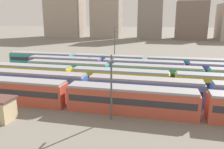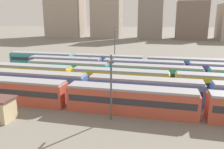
{
  "view_description": "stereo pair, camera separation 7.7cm",
  "coord_description": "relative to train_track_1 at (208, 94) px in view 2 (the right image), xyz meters",
  "views": [
    {
      "loc": [
        20.83,
        -29.53,
        12.94
      ],
      "look_at": [
        10.92,
        13.0,
        2.04
      ],
      "focal_mm": 36.46,
      "sensor_mm": 36.0,
      "label": 1
    },
    {
      "loc": [
        20.91,
        -29.52,
        12.94
      ],
      "look_at": [
        10.92,
        13.0,
        2.04
      ],
      "focal_mm": 36.46,
      "sensor_mm": 36.0,
      "label": 2
    }
  ],
  "objects": [
    {
      "name": "train_track_1",
      "position": [
        0.0,
        0.0,
        0.0
      ],
      "size": [
        74.7,
        3.06,
        3.75
      ],
      "color": "#4C70BC",
      "rests_on": "ground_plane"
    },
    {
      "name": "train_track_3",
      "position": [
        -8.14,
        10.4,
        -0.0
      ],
      "size": [
        55.8,
        3.06,
        3.75
      ],
      "color": "teal",
      "rests_on": "ground_plane"
    },
    {
      "name": "signal_hut",
      "position": [
        -26.91,
        -11.42,
        -0.35
      ],
      "size": [
        3.6,
        3.0,
        3.04
      ],
      "color": "#C6B284",
      "rests_on": "ground_plane"
    },
    {
      "name": "distant_building_1",
      "position": [
        -45.8,
        116.52,
        22.64
      ],
      "size": [
        19.26,
        13.0,
        49.09
      ],
      "primitive_type": "cube",
      "color": "#A89989",
      "rests_on": "ground_plane"
    },
    {
      "name": "distant_building_2",
      "position": [
        -16.45,
        116.52,
        17.87
      ],
      "size": [
        14.89,
        17.38,
        39.54
      ],
      "primitive_type": "cube",
      "color": "gray",
      "rests_on": "ground_plane"
    },
    {
      "name": "catenary_pole_0",
      "position": [
        -12.93,
        -8.05,
        2.91
      ],
      "size": [
        0.24,
        3.2,
        8.57
      ],
      "color": "#4C4C51",
      "rests_on": "ground_plane"
    },
    {
      "name": "train_track_5",
      "position": [
        -1.65,
        20.8,
        0.0
      ],
      "size": [
        93.6,
        3.06,
        3.75
      ],
      "color": "teal",
      "rests_on": "ground_plane"
    },
    {
      "name": "ground_plane",
      "position": [
        -27.46,
        7.8,
        -1.9
      ],
      "size": [
        600.0,
        600.0,
        0.0
      ],
      "primitive_type": "plane",
      "color": "slate"
    },
    {
      "name": "distant_building_3",
      "position": [
        8.1,
        116.52,
        9.45
      ],
      "size": [
        17.96,
        17.85,
        22.71
      ],
      "primitive_type": "cube",
      "color": "#7A665B",
      "rests_on": "ground_plane"
    },
    {
      "name": "catenary_pole_1",
      "position": [
        -19.5,
        23.52,
        3.97
      ],
      "size": [
        0.24,
        3.2,
        10.63
      ],
      "color": "#4C4C51",
      "rests_on": "ground_plane"
    },
    {
      "name": "distant_building_0",
      "position": [
        -75.26,
        116.52,
        16.41
      ],
      "size": [
        24.39,
        17.34,
        36.62
      ],
      "primitive_type": "cube",
      "color": "#A89989",
      "rests_on": "ground_plane"
    }
  ]
}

